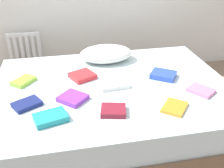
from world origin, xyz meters
The scene contains 14 objects.
ground_plane centered at (0.00, 0.00, 0.00)m, with size 8.00×8.00×0.00m, color #7F6651.
bed centered at (0.00, 0.00, 0.25)m, with size 2.00×1.50×0.50m.
radiator centered at (-0.82, 1.20, 0.38)m, with size 0.38×0.04×0.49m.
pillow centered at (0.03, 0.50, 0.58)m, with size 0.52×0.35×0.15m, color white.
textbook_maroon centered at (-0.08, -0.41, 0.52)m, with size 0.17×0.15×0.04m, color maroon.
textbook_navy centered at (-0.69, -0.19, 0.52)m, with size 0.19×0.14×0.03m, color navy.
textbook_white centered at (0.00, -0.02, 0.52)m, with size 0.24×0.16×0.03m, color white.
textbook_blue centered at (0.46, 0.05, 0.52)m, with size 0.21×0.17×0.05m, color #2847B7.
textbook_orange centered at (0.36, -0.44, 0.51)m, with size 0.20×0.15×0.02m, color orange.
textbook_purple centered at (-0.35, -0.18, 0.52)m, with size 0.19×0.18×0.04m, color purple.
textbook_red centered at (-0.24, 0.18, 0.52)m, with size 0.20×0.19×0.04m, color red.
textbook_teal centered at (-0.52, -0.41, 0.52)m, with size 0.22×0.15×0.04m, color teal.
textbook_pink centered at (0.66, -0.26, 0.51)m, with size 0.19×0.15×0.03m, color pink.
textbook_lime centered at (-0.74, 0.18, 0.52)m, with size 0.19×0.13×0.03m, color #8CC638.
Camera 1 is at (-0.41, -1.96, 1.60)m, focal length 43.62 mm.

